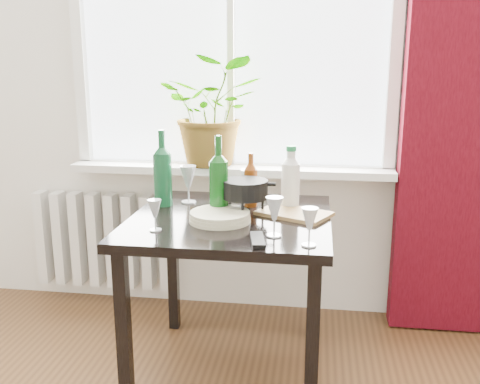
# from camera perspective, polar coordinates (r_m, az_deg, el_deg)

# --- Properties ---
(window) EXTENTS (1.72, 0.08, 1.62)m
(window) POSITION_cam_1_polar(r_m,az_deg,el_deg) (2.89, -0.91, 17.96)
(window) COLOR white
(window) RESTS_ON ground
(windowsill) EXTENTS (1.72, 0.20, 0.04)m
(windowsill) POSITION_cam_1_polar(r_m,az_deg,el_deg) (2.87, -1.07, 2.43)
(windowsill) COLOR silver
(windowsill) RESTS_ON ground
(curtain) EXTENTS (0.50, 0.12, 2.56)m
(curtain) POSITION_cam_1_polar(r_m,az_deg,el_deg) (2.83, 22.24, 10.90)
(curtain) COLOR #37050D
(curtain) RESTS_ON ground
(radiator) EXTENTS (0.80, 0.10, 0.55)m
(radiator) POSITION_cam_1_polar(r_m,az_deg,el_deg) (3.21, -14.31, -4.97)
(radiator) COLOR white
(radiator) RESTS_ON ground
(table) EXTENTS (0.85, 0.85, 0.74)m
(table) POSITION_cam_1_polar(r_m,az_deg,el_deg) (2.32, -1.01, -4.80)
(table) COLOR black
(table) RESTS_ON ground
(potted_plant) EXTENTS (0.53, 0.46, 0.58)m
(potted_plant) POSITION_cam_1_polar(r_m,az_deg,el_deg) (2.85, -2.81, 8.61)
(potted_plant) COLOR #207A21
(potted_plant) RESTS_ON windowsill
(wine_bottle_left) EXTENTS (0.10, 0.10, 0.36)m
(wine_bottle_left) POSITION_cam_1_polar(r_m,az_deg,el_deg) (2.46, -8.28, 2.63)
(wine_bottle_left) COLOR #0D4322
(wine_bottle_left) RESTS_ON table
(wine_bottle_right) EXTENTS (0.10, 0.10, 0.35)m
(wine_bottle_right) POSITION_cam_1_polar(r_m,az_deg,el_deg) (2.29, -2.30, 1.83)
(wine_bottle_right) COLOR #0C3F0F
(wine_bottle_right) RESTS_ON table
(bottle_amber) EXTENTS (0.08, 0.08, 0.25)m
(bottle_amber) POSITION_cam_1_polar(r_m,az_deg,el_deg) (2.43, 1.16, 1.35)
(bottle_amber) COLOR #692E0B
(bottle_amber) RESTS_ON table
(cleaning_bottle) EXTENTS (0.10, 0.10, 0.29)m
(cleaning_bottle) POSITION_cam_1_polar(r_m,az_deg,el_deg) (2.41, 5.42, 1.61)
(cleaning_bottle) COLOR silver
(cleaning_bottle) RESTS_ON table
(wineglass_front_right) EXTENTS (0.08, 0.08, 0.16)m
(wineglass_front_right) POSITION_cam_1_polar(r_m,az_deg,el_deg) (2.02, 3.68, -2.62)
(wineglass_front_right) COLOR silver
(wineglass_front_right) RESTS_ON table
(wineglass_far_right) EXTENTS (0.06, 0.06, 0.15)m
(wineglass_far_right) POSITION_cam_1_polar(r_m,az_deg,el_deg) (1.93, 7.41, -3.68)
(wineglass_far_right) COLOR silver
(wineglass_far_right) RESTS_ON table
(wineglass_back_center) EXTENTS (0.09, 0.09, 0.17)m
(wineglass_back_center) POSITION_cam_1_polar(r_m,az_deg,el_deg) (2.47, 0.85, 0.57)
(wineglass_back_center) COLOR silver
(wineglass_back_center) RESTS_ON table
(wineglass_back_left) EXTENTS (0.09, 0.09, 0.18)m
(wineglass_back_left) POSITION_cam_1_polar(r_m,az_deg,el_deg) (2.51, -5.53, 0.87)
(wineglass_back_left) COLOR #B2B6BF
(wineglass_back_left) RESTS_ON table
(wineglass_front_left) EXTENTS (0.06, 0.06, 0.13)m
(wineglass_front_left) POSITION_cam_1_polar(r_m,az_deg,el_deg) (2.11, -9.06, -2.45)
(wineglass_front_left) COLOR #B1BABE
(wineglass_front_left) RESTS_ON table
(plate_stack) EXTENTS (0.28, 0.28, 0.04)m
(plate_stack) POSITION_cam_1_polar(r_m,az_deg,el_deg) (2.22, -2.16, -2.63)
(plate_stack) COLOR beige
(plate_stack) RESTS_ON table
(fondue_pot) EXTENTS (0.28, 0.26, 0.15)m
(fondue_pot) POSITION_cam_1_polar(r_m,az_deg,el_deg) (2.31, 0.55, -0.56)
(fondue_pot) COLOR black
(fondue_pot) RESTS_ON table
(tv_remote) EXTENTS (0.08, 0.17, 0.02)m
(tv_remote) POSITION_cam_1_polar(r_m,az_deg,el_deg) (1.97, 1.89, -5.13)
(tv_remote) COLOR black
(tv_remote) RESTS_ON table
(cutting_board) EXTENTS (0.35, 0.30, 0.02)m
(cutting_board) POSITION_cam_1_polar(r_m,az_deg,el_deg) (2.32, 5.81, -2.29)
(cutting_board) COLOR olive
(cutting_board) RESTS_ON table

